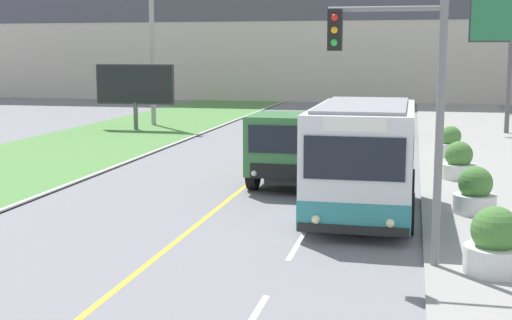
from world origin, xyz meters
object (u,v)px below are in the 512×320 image
utility_pole_far (152,25)px  planter_round_near (495,244)px  traffic_light_mast (405,92)px  planter_round_second (475,193)px  planter_round_third (459,162)px  city_bus (363,160)px  planter_round_far (450,143)px  billboard_large (512,28)px  billboard_small (135,86)px  car_distant (381,123)px  dump_truck (293,147)px

utility_pole_far → planter_round_near: (16.43, -25.43, -5.13)m
traffic_light_mast → planter_round_second: size_ratio=4.40×
planter_round_second → planter_round_third: 5.22m
utility_pole_far → planter_round_near: bearing=-57.1°
utility_pole_far → traffic_light_mast: size_ratio=2.08×
planter_round_near → planter_round_third: bearing=90.3°
city_bus → planter_round_second: city_bus is taller
traffic_light_mast → planter_round_third: 10.71m
planter_round_second → planter_round_far: planter_round_second is taller
billboard_large → planter_round_second: billboard_large is taller
billboard_small → car_distant: bearing=-0.8°
dump_truck → billboard_large: 18.85m
dump_truck → billboard_small: (-11.12, 14.11, 1.23)m
car_distant → planter_round_second: size_ratio=3.44×
billboard_large → billboard_small: billboard_large is taller
dump_truck → billboard_small: 18.01m
car_distant → planter_round_second: bearing=-79.5°
car_distant → traffic_light_mast: bearing=-86.4°
dump_truck → billboard_large: bearing=62.2°
traffic_light_mast → planter_round_third: (1.71, 10.17, -2.89)m
planter_round_near → utility_pole_far: bearing=122.9°
traffic_light_mast → billboard_small: bearing=123.1°
planter_round_near → billboard_large: bearing=82.7°
dump_truck → utility_pole_far: bearing=123.5°
billboard_large → planter_round_far: bearing=-109.4°
utility_pole_far → planter_round_third: utility_pole_far is taller
dump_truck → planter_round_far: dump_truck is taller
billboard_large → planter_round_near: bearing=-97.3°
utility_pole_far → planter_round_far: 19.73m
planter_round_third → car_distant: bearing=104.4°
billboard_large → planter_round_second: bearing=-99.0°
car_distant → dump_truck: bearing=-98.9°
car_distant → billboard_large: billboard_large is taller
city_bus → planter_round_third: size_ratio=4.77×
city_bus → planter_round_third: city_bus is taller
planter_round_near → planter_round_second: bearing=89.4°
traffic_light_mast → billboard_large: bearing=78.6°
city_bus → dump_truck: city_bus is taller
billboard_small → billboard_large: bearing=6.2°
planter_round_near → planter_round_third: size_ratio=1.03×
dump_truck → planter_round_third: bearing=18.1°
planter_round_second → car_distant: bearing=100.5°
dump_truck → planter_round_far: size_ratio=5.29×
car_distant → utility_pole_far: size_ratio=0.38×
utility_pole_far → planter_round_second: (16.48, -20.22, -5.15)m
city_bus → planter_round_second: bearing=13.2°
planter_round_far → planter_round_third: bearing=-89.8°
planter_round_second → planter_round_far: bearing=90.7°
planter_round_second → planter_round_near: bearing=-90.6°
dump_truck → traffic_light_mast: 9.45m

